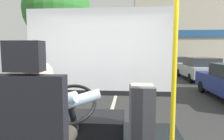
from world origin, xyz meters
TOP-DOWN VIEW (x-y plane):
  - ground at (0.00, 8.80)m, footprint 18.00×44.00m
  - bus_driver at (-0.09, -0.40)m, footprint 0.78×0.54m
  - steering_console at (-0.09, 0.72)m, footprint 1.10×1.06m
  - handrail_pole at (0.93, 0.08)m, footprint 0.04×0.04m
  - fare_box at (0.66, 0.33)m, footprint 0.27×0.24m
  - windshield_panel at (0.00, 1.62)m, footprint 2.50×0.08m
  - street_tree at (-3.12, 8.23)m, footprint 3.35×3.35m
  - shop_building at (6.56, 18.27)m, footprint 11.18×4.42m
  - parked_car_silver at (4.83, 10.82)m, footprint 1.93×4.14m
  - parked_car_white at (4.76, 15.61)m, footprint 1.95×3.99m

SIDE VIEW (x-z plane):
  - ground at x=0.00m, z-range -0.05..0.00m
  - parked_car_white at x=4.76m, z-range 0.02..1.25m
  - parked_car_silver at x=4.83m, z-range 0.02..1.38m
  - steering_console at x=-0.09m, z-range 0.39..1.27m
  - fare_box at x=0.66m, z-range 0.60..1.50m
  - bus_driver at x=-0.09m, z-range 0.96..1.70m
  - handrail_pole at x=0.93m, z-range 0.60..2.52m
  - windshield_panel at x=0.00m, z-range 0.91..2.39m
  - street_tree at x=-3.12m, z-range 1.06..6.55m
  - shop_building at x=6.56m, z-range 0.00..8.18m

